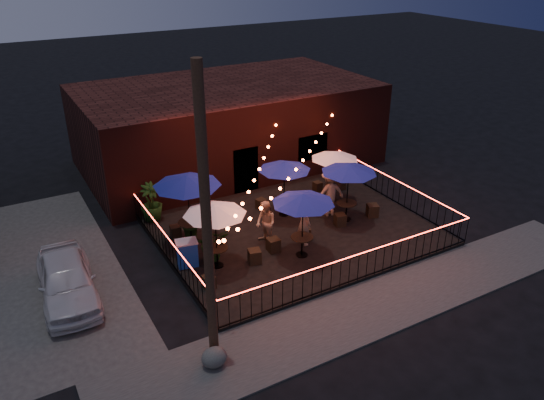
{
  "coord_description": "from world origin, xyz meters",
  "views": [
    {
      "loc": [
        -9.6,
        -13.24,
        10.18
      ],
      "look_at": [
        -0.59,
        2.65,
        1.28
      ],
      "focal_mm": 35.0,
      "sensor_mm": 36.0,
      "label": 1
    }
  ],
  "objects": [
    {
      "name": "fence_right",
      "position": [
        5.0,
        2.0,
        0.66
      ],
      "size": [
        0.04,
        8.0,
        1.04
      ],
      "rotation": [
        0.0,
        0.0,
        1.57
      ],
      "color": "black",
      "rests_on": "patio"
    },
    {
      "name": "bistro_chair_2",
      "position": [
        -4.17,
        3.73,
        0.37
      ],
      "size": [
        0.41,
        0.41,
        0.44
      ],
      "primitive_type": "cube",
      "rotation": [
        0.0,
        0.0,
        -0.09
      ],
      "color": "black",
      "rests_on": "patio"
    },
    {
      "name": "fence_left",
      "position": [
        -5.0,
        2.0,
        0.66
      ],
      "size": [
        0.04,
        8.0,
        1.04
      ],
      "rotation": [
        0.0,
        0.0,
        1.57
      ],
      "color": "black",
      "rests_on": "patio"
    },
    {
      "name": "potted_shrub_a",
      "position": [
        -3.56,
        1.59,
        0.76
      ],
      "size": [
        1.28,
        1.16,
        1.23
      ],
      "primitive_type": "imported",
      "rotation": [
        0.0,
        0.0,
        -0.2
      ],
      "color": "#163B0F",
      "rests_on": "patio"
    },
    {
      "name": "utility_pole",
      "position": [
        -5.4,
        -2.6,
        4.0
      ],
      "size": [
        0.26,
        0.26,
        8.0
      ],
      "primitive_type": "cylinder",
      "color": "#3B2718",
      "rests_on": "ground"
    },
    {
      "name": "bistro_chair_3",
      "position": [
        -2.2,
        3.71,
        0.41
      ],
      "size": [
        0.57,
        0.57,
        0.51
      ],
      "primitive_type": "cube",
      "rotation": [
        0.0,
        0.0,
        2.72
      ],
      "color": "black",
      "rests_on": "patio"
    },
    {
      "name": "cafe_table_4",
      "position": [
        2.26,
        1.66,
        2.34
      ],
      "size": [
        2.43,
        2.43,
        2.4
      ],
      "rotation": [
        0.0,
        0.0,
        -0.13
      ],
      "color": "black",
      "rests_on": "patio"
    },
    {
      "name": "patio",
      "position": [
        0.0,
        2.0,
        0.07
      ],
      "size": [
        10.0,
        8.0,
        0.15
      ],
      "primitive_type": "cube",
      "color": "black",
      "rests_on": "ground"
    },
    {
      "name": "boulder",
      "position": [
        -5.62,
        -3.13,
        0.31
      ],
      "size": [
        1.0,
        0.93,
        0.62
      ],
      "primitive_type": "ellipsoid",
      "rotation": [
        0.0,
        0.0,
        0.41
      ],
      "color": "#4B4B46",
      "rests_on": "ground"
    },
    {
      "name": "cafe_table_1",
      "position": [
        -3.8,
        3.07,
        2.61
      ],
      "size": [
        3.09,
        3.09,
        2.69
      ],
      "rotation": [
        0.0,
        0.0,
        0.32
      ],
      "color": "black",
      "rests_on": "patio"
    },
    {
      "name": "bistro_chair_5",
      "position": [
        -0.02,
        1.17,
        0.39
      ],
      "size": [
        0.51,
        0.51,
        0.47
      ],
      "primitive_type": "cube",
      "rotation": [
        0.0,
        0.0,
        2.77
      ],
      "color": "black",
      "rests_on": "patio"
    },
    {
      "name": "cooler",
      "position": [
        -4.5,
        1.64,
        0.64
      ],
      "size": [
        0.82,
        0.66,
        0.96
      ],
      "rotation": [
        0.0,
        0.0,
        -0.2
      ],
      "color": "blue",
      "rests_on": "patio"
    },
    {
      "name": "brick_building",
      "position": [
        1.0,
        9.99,
        2.0
      ],
      "size": [
        14.0,
        8.0,
        4.0
      ],
      "color": "black",
      "rests_on": "ground"
    },
    {
      "name": "bistro_chair_11",
      "position": [
        3.82,
        4.17,
        0.39
      ],
      "size": [
        0.47,
        0.47,
        0.48
      ],
      "primitive_type": "cube",
      "rotation": [
        0.0,
        0.0,
        2.97
      ],
      "color": "black",
      "rests_on": "patio"
    },
    {
      "name": "patron_a",
      "position": [
        -0.24,
        0.92,
        1.02
      ],
      "size": [
        0.46,
        0.67,
        1.75
      ],
      "primitive_type": "imported",
      "rotation": [
        0.0,
        0.0,
        1.64
      ],
      "color": "tan",
      "rests_on": "patio"
    },
    {
      "name": "bistro_chair_9",
      "position": [
        3.37,
        1.38,
        0.4
      ],
      "size": [
        0.56,
        0.56,
        0.51
      ],
      "primitive_type": "cube",
      "rotation": [
        0.0,
        0.0,
        2.75
      ],
      "color": "black",
      "rests_on": "patio"
    },
    {
      "name": "bistro_chair_4",
      "position": [
        -1.47,
        1.0,
        0.4
      ],
      "size": [
        0.43,
        0.43,
        0.5
      ],
      "primitive_type": "cube",
      "rotation": [
        0.0,
        0.0,
        -0.03
      ],
      "color": "black",
      "rests_on": "patio"
    },
    {
      "name": "potted_shrub_b",
      "position": [
        -3.65,
        3.28,
        0.83
      ],
      "size": [
        0.85,
        0.74,
        1.36
      ],
      "primitive_type": "imported",
      "rotation": [
        0.0,
        0.0,
        -0.21
      ],
      "color": "#10400F",
      "rests_on": "patio"
    },
    {
      "name": "sidewalk",
      "position": [
        0.0,
        -3.25,
        0.03
      ],
      "size": [
        18.0,
        2.5,
        0.05
      ],
      "primitive_type": "cube",
      "color": "#3C3937",
      "rests_on": "ground"
    },
    {
      "name": "fence_front",
      "position": [
        0.0,
        -2.0,
        0.66
      ],
      "size": [
        10.0,
        0.04,
        1.04
      ],
      "color": "black",
      "rests_on": "patio"
    },
    {
      "name": "festoon_lights",
      "position": [
        -1.01,
        1.7,
        2.52
      ],
      "size": [
        10.02,
        8.72,
        1.32
      ],
      "color": "#FF501D",
      "rests_on": "ground"
    },
    {
      "name": "bistro_chair_6",
      "position": [
        -0.24,
        4.19,
        0.37
      ],
      "size": [
        0.44,
        0.44,
        0.43
      ],
      "primitive_type": "cube",
      "rotation": [
        0.0,
        0.0,
        0.25
      ],
      "color": "black",
      "rests_on": "patio"
    },
    {
      "name": "cafe_table_0",
      "position": [
        -3.63,
        1.09,
        2.28
      ],
      "size": [
        2.65,
        2.65,
        2.34
      ],
      "rotation": [
        0.0,
        0.0,
        -0.3
      ],
      "color": "black",
      "rests_on": "patio"
    },
    {
      "name": "cafe_table_3",
      "position": [
        0.31,
        3.25,
        2.26
      ],
      "size": [
        2.72,
        2.72,
        2.32
      ],
      "rotation": [
        0.0,
        0.0,
        -0.37
      ],
      "color": "black",
      "rests_on": "patio"
    },
    {
      "name": "potted_shrub_c",
      "position": [
        -4.49,
        5.46,
        0.93
      ],
      "size": [
        0.97,
        0.97,
        1.55
      ],
      "primitive_type": "imported",
      "rotation": [
        0.0,
        0.0,
        0.12
      ],
      "color": "#183410",
      "rests_on": "patio"
    },
    {
      "name": "bistro_chair_0",
      "position": [
        -4.4,
        0.06,
        0.37
      ],
      "size": [
        0.39,
        0.39,
        0.44
      ],
      "primitive_type": "cube",
      "rotation": [
        0.0,
        0.0,
        0.07
      ],
      "color": "black",
      "rests_on": "patio"
    },
    {
      "name": "car_white",
      "position": [
        -8.39,
        1.88,
        0.7
      ],
      "size": [
        1.91,
        4.21,
        1.4
      ],
      "primitive_type": "imported",
      "rotation": [
        0.0,
        0.0,
        -0.06
      ],
      "color": "silver",
      "rests_on": "ground"
    },
    {
      "name": "bistro_chair_10",
      "position": [
        2.83,
        4.54,
        0.35
      ],
      "size": [
        0.37,
        0.37,
        0.41
      ],
      "primitive_type": "cube",
      "rotation": [
        0.0,
        0.0,
        0.08
      ],
      "color": "black",
      "rests_on": "patio"
    },
    {
      "name": "bistro_chair_7",
      "position": [
        1.31,
        3.61,
        0.35
      ],
      "size": [
        0.42,
        0.42,
        0.4
      ],
      "primitive_type": "cube",
      "rotation": [
        0.0,
        0.0,
        2.89
      ],
      "color": "black",
      "rests_on": "patio"
    },
    {
      "name": "patron_b",
      "position": [
        -1.45,
        1.59,
        1.0
      ],
      "size": [
        0.72,
        0.89,
        1.7
      ],
      "primitive_type": "imported",
      "rotation": [
        0.0,
        0.0,
        -1.47
      ],
      "color": "beige",
      "rests_on": "patio"
    },
    {
      "name": "bistro_chair_8",
      "position": [
        1.77,
        1.4,
        0.39
      ],
      "size": [
        0.49,
        0.49,
        0.48
      ],
      "primitive_type": "cube",
      "rotation": [
        0.0,
        0.0,
        -0.24
      ],
      "color": "black",
      "rests_on": "patio"
    },
    {
      "name": "patron_c",
      "position": [
        1.91,
        2.37,
        1.14
      ],
      "size": [
        1.37,
        0.91,
        1.97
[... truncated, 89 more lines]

